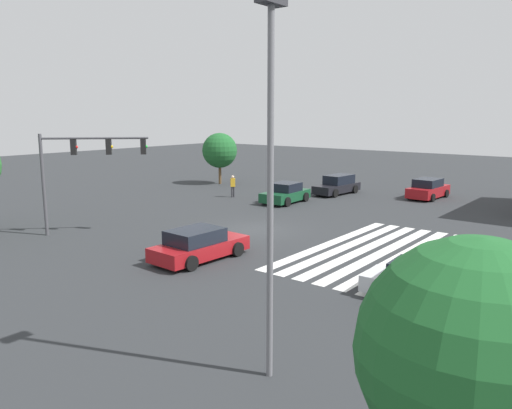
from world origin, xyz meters
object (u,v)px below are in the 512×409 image
(street_light_pole_b, at_px, (270,164))
(tree_corner_b, at_px, (220,150))
(car_1, at_px, (337,185))
(car_3, at_px, (428,189))
(traffic_signal_mast, at_px, (81,160))
(car_2, at_px, (199,245))
(pedestrian, at_px, (233,185))
(car_0, at_px, (285,193))
(tree_corner_c, at_px, (473,354))
(car_4, at_px, (432,285))

(street_light_pole_b, height_order, tree_corner_b, street_light_pole_b)
(car_1, relative_size, car_3, 1.08)
(traffic_signal_mast, height_order, street_light_pole_b, street_light_pole_b)
(car_2, bearing_deg, pedestrian, 37.91)
(car_0, bearing_deg, street_light_pole_b, 31.24)
(car_3, bearing_deg, tree_corner_c, -156.74)
(car_0, xyz_separation_m, car_2, (-14.65, -5.46, -0.01))
(car_3, relative_size, street_light_pole_b, 0.49)
(pedestrian, xyz_separation_m, tree_corner_b, (5.06, 6.04, 2.19))
(car_2, distance_m, tree_corner_b, 25.18)
(car_1, height_order, tree_corner_b, tree_corner_b)
(car_3, xyz_separation_m, tree_corner_b, (-4.16, 18.44, 2.44))
(car_4, height_order, tree_corner_c, tree_corner_c)
(car_2, xyz_separation_m, pedestrian, (14.05, 10.17, 0.30))
(car_1, distance_m, tree_corner_b, 12.14)
(car_1, bearing_deg, car_0, -5.51)
(car_1, bearing_deg, tree_corner_b, -78.14)
(car_4, bearing_deg, tree_corner_b, 143.21)
(car_2, height_order, car_4, car_2)
(car_0, bearing_deg, car_3, 135.29)
(car_3, distance_m, street_light_pole_b, 30.56)
(car_2, bearing_deg, tree_corner_b, 42.30)
(traffic_signal_mast, height_order, tree_corner_c, traffic_signal_mast)
(traffic_signal_mast, bearing_deg, pedestrian, 51.97)
(street_light_pole_b, bearing_deg, car_1, 26.05)
(car_4, bearing_deg, traffic_signal_mast, -177.58)
(traffic_signal_mast, bearing_deg, tree_corner_b, 66.78)
(car_2, bearing_deg, car_1, 14.06)
(car_1, bearing_deg, car_2, 16.34)
(car_0, bearing_deg, car_2, 17.46)
(pedestrian, bearing_deg, car_2, -11.83)
(car_0, height_order, pedestrian, pedestrian)
(car_3, bearing_deg, car_0, 141.23)
(pedestrian, height_order, tree_corner_c, tree_corner_c)
(tree_corner_c, bearing_deg, pedestrian, 46.28)
(traffic_signal_mast, height_order, car_1, traffic_signal_mast)
(car_4, bearing_deg, street_light_pole_b, -104.09)
(car_0, bearing_deg, tree_corner_b, -115.54)
(street_light_pole_b, bearing_deg, car_0, 34.21)
(street_light_pole_b, bearing_deg, car_3, 12.42)
(car_1, height_order, car_2, car_1)
(car_1, relative_size, car_2, 1.03)
(car_4, xyz_separation_m, pedestrian, (12.77, 20.40, 0.33))
(traffic_signal_mast, xyz_separation_m, tree_corner_b, (19.53, 7.80, -0.95))
(car_4, height_order, pedestrian, pedestrian)
(car_1, height_order, pedestrian, pedestrian)
(traffic_signal_mast, xyz_separation_m, tree_corner_c, (-8.94, -22.71, -0.52))
(car_0, xyz_separation_m, car_1, (6.03, -1.04, 0.04))
(car_3, relative_size, tree_corner_b, 0.94)
(traffic_signal_mast, distance_m, car_1, 21.74)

